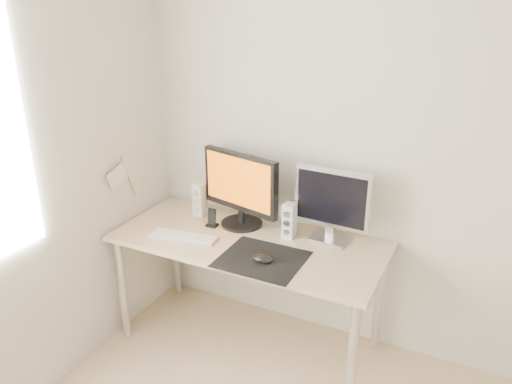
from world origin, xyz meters
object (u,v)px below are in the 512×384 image
(desk, at_px, (248,251))
(keyboard, at_px, (184,236))
(speaker_right, at_px, (289,221))
(mouse, at_px, (263,259))
(phone_dock, at_px, (212,221))
(speaker_left, at_px, (200,200))
(second_monitor, at_px, (332,202))
(main_monitor, at_px, (240,187))

(desk, distance_m, keyboard, 0.39)
(keyboard, bearing_deg, speaker_right, 27.33)
(mouse, relative_size, phone_dock, 0.96)
(mouse, distance_m, keyboard, 0.55)
(mouse, distance_m, phone_dock, 0.55)
(speaker_left, bearing_deg, second_monitor, 2.02)
(mouse, height_order, main_monitor, main_monitor)
(keyboard, relative_size, phone_dock, 3.63)
(speaker_left, bearing_deg, desk, -22.06)
(main_monitor, bearing_deg, desk, -50.48)
(speaker_right, bearing_deg, main_monitor, 176.80)
(phone_dock, bearing_deg, second_monitor, 11.61)
(speaker_left, relative_size, speaker_right, 1.00)
(speaker_left, relative_size, keyboard, 0.49)
(speaker_left, xyz_separation_m, speaker_right, (0.64, -0.04, 0.00))
(speaker_right, bearing_deg, second_monitor, 16.77)
(mouse, distance_m, desk, 0.30)
(main_monitor, distance_m, keyboard, 0.45)
(mouse, height_order, speaker_left, speaker_left)
(phone_dock, bearing_deg, speaker_right, 9.07)
(phone_dock, bearing_deg, keyboard, -108.84)
(mouse, distance_m, speaker_left, 0.75)
(mouse, bearing_deg, phone_dock, 150.56)
(mouse, height_order, phone_dock, phone_dock)
(mouse, height_order, speaker_right, speaker_right)
(main_monitor, bearing_deg, speaker_left, 176.27)
(mouse, xyz_separation_m, second_monitor, (0.24, 0.42, 0.22))
(desk, height_order, second_monitor, second_monitor)
(second_monitor, xyz_separation_m, keyboard, (-0.79, -0.36, -0.23))
(main_monitor, height_order, speaker_left, main_monitor)
(mouse, bearing_deg, second_monitor, 60.37)
(main_monitor, bearing_deg, second_monitor, 5.18)
(second_monitor, distance_m, speaker_right, 0.28)
(speaker_right, distance_m, keyboard, 0.63)
(mouse, xyz_separation_m, desk, (-0.20, 0.21, -0.10))
(speaker_left, distance_m, phone_dock, 0.21)
(keyboard, bearing_deg, desk, 22.63)
(speaker_right, bearing_deg, desk, -145.33)
(mouse, relative_size, speaker_left, 0.54)
(second_monitor, relative_size, keyboard, 1.05)
(desk, height_order, speaker_right, speaker_right)
(desk, height_order, phone_dock, phone_dock)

